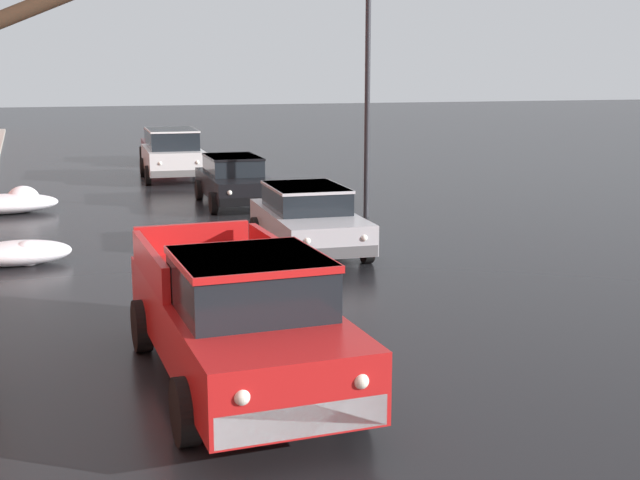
# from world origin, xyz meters

# --- Properties ---
(snow_bank_near_corner_left) EXTENTS (2.05, 1.04, 0.52)m
(snow_bank_near_corner_left) POSITION_xyz_m (-3.86, 15.78, 0.25)
(snow_bank_near_corner_left) COLOR white
(snow_bank_near_corner_left) RESTS_ON ground
(snow_bank_along_left_kerb) EXTENTS (1.96, 1.06, 0.52)m
(snow_bank_along_left_kerb) POSITION_xyz_m (4.20, 30.07, 0.26)
(snow_bank_along_left_kerb) COLOR white
(snow_bank_along_left_kerb) RESTS_ON ground
(snow_bank_mid_block_left) EXTENTS (2.76, 1.33, 0.72)m
(snow_bank_mid_block_left) POSITION_xyz_m (-4.16, 22.60, 0.28)
(snow_bank_mid_block_left) COLOR white
(snow_bank_mid_block_left) RESTS_ON ground
(pickup_truck_red_approaching_near_lane) EXTENTS (2.10, 5.30, 1.76)m
(pickup_truck_red_approaching_near_lane) POSITION_xyz_m (-1.35, 7.97, 0.88)
(pickup_truck_red_approaching_near_lane) COLOR red
(pickup_truck_red_approaching_near_lane) RESTS_ON ground
(sedan_silver_parked_kerbside_close) EXTENTS (2.17, 4.28, 1.42)m
(sedan_silver_parked_kerbside_close) POSITION_xyz_m (1.95, 15.02, 0.75)
(sedan_silver_parked_kerbside_close) COLOR #B7B7BC
(sedan_silver_parked_kerbside_close) RESTS_ON ground
(sedan_black_parked_kerbside_mid) EXTENTS (2.05, 4.44, 1.42)m
(sedan_black_parked_kerbside_mid) POSITION_xyz_m (2.04, 21.92, 0.75)
(sedan_black_parked_kerbside_mid) COLOR black
(sedan_black_parked_kerbside_mid) RESTS_ON ground
(suv_white_parked_far_down_block) EXTENTS (2.37, 4.46, 1.82)m
(suv_white_parked_far_down_block) POSITION_xyz_m (1.37, 28.45, 0.99)
(suv_white_parked_far_down_block) COLOR silver
(suv_white_parked_far_down_block) RESTS_ON ground
(sedan_maroon_queued_behind_truck) EXTENTS (2.16, 4.36, 1.42)m
(sedan_maroon_queued_behind_truck) POSITION_xyz_m (2.05, 34.58, 0.75)
(sedan_maroon_queued_behind_truck) COLOR maroon
(sedan_maroon_queued_behind_truck) RESTS_ON ground
(street_lamp_post) EXTENTS (0.44, 0.24, 6.34)m
(street_lamp_post) POSITION_xyz_m (4.84, 18.68, 3.53)
(street_lamp_post) COLOR #28282D
(street_lamp_post) RESTS_ON ground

